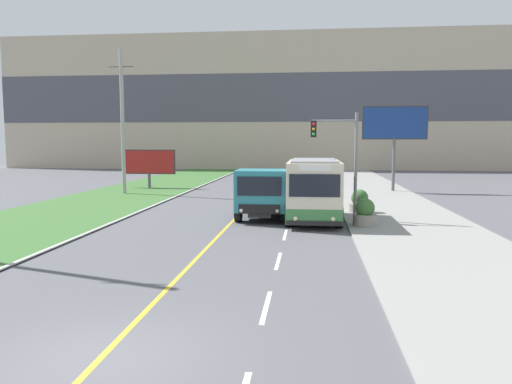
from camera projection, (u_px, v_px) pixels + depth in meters
name	position (u px, v px, depth m)	size (l,w,h in m)	color
ground_plane	(99.00, 360.00, 8.99)	(300.00, 300.00, 0.00)	#56565B
lane_marking_centre	(167.00, 307.00, 11.81)	(2.88, 140.00, 0.01)	gold
apartment_block_background	(284.00, 103.00, 70.99)	(80.00, 8.04, 18.58)	#BCAD93
city_bus	(314.00, 190.00, 24.19)	(2.64, 5.64, 3.03)	beige
dump_truck	(263.00, 194.00, 25.02)	(2.53, 6.14, 2.53)	black
car_distant	(317.00, 179.00, 42.01)	(1.80, 4.30, 1.45)	silver
utility_pole_far	(123.00, 122.00, 36.69)	(1.80, 0.28, 10.58)	#9E9E99
traffic_light_mast	(342.00, 152.00, 24.26)	(2.28, 0.32, 5.30)	slate
billboard_large	(395.00, 126.00, 38.14)	(4.92, 0.24, 6.58)	#59595B
billboard_small	(149.00, 162.00, 41.54)	(4.45, 0.24, 3.21)	#59595B
planter_round_near	(365.00, 214.00, 22.69)	(1.08, 1.08, 1.25)	gray
planter_round_second	(360.00, 202.00, 27.07)	(1.15, 1.15, 1.23)	gray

